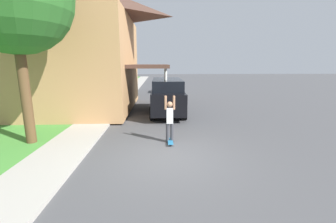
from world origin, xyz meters
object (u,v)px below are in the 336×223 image
object	(u,v)px
suv_parked	(167,95)
skateboarder	(170,119)
car_down_street	(167,86)
lawn_tree_far	(80,20)
skateboard	(170,141)

from	to	relation	value
suv_parked	skateboarder	world-z (taller)	suv_parked
car_down_street	skateboarder	bearing A→B (deg)	-91.63
lawn_tree_far	car_down_street	distance (m)	11.36
car_down_street	skateboard	distance (m)	15.58
car_down_street	suv_parked	bearing A→B (deg)	-92.00
suv_parked	car_down_street	xyz separation A→B (m)	(0.36, 10.25, -0.49)
skateboarder	skateboard	size ratio (longest dim) A/B	2.37
lawn_tree_far	suv_parked	size ratio (longest dim) A/B	1.46
lawn_tree_far	suv_parked	xyz separation A→B (m)	(5.52, -2.00, -4.64)
lawn_tree_far	suv_parked	bearing A→B (deg)	-19.87
skateboard	skateboarder	bearing A→B (deg)	97.27
suv_parked	skateboard	distance (m)	5.42
suv_parked	skateboard	world-z (taller)	suv_parked
skateboarder	skateboard	distance (m)	0.88
suv_parked	lawn_tree_far	bearing A→B (deg)	160.13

